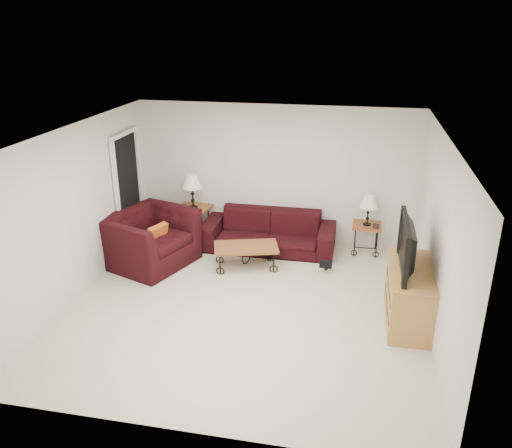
{
  "coord_description": "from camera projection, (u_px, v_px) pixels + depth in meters",
  "views": [
    {
      "loc": [
        1.41,
        -6.31,
        3.86
      ],
      "look_at": [
        0.0,
        0.7,
        1.0
      ],
      "focal_mm": 36.19,
      "sensor_mm": 36.0,
      "label": 1
    }
  ],
  "objects": [
    {
      "name": "sofa",
      "position": [
        269.0,
        231.0,
        9.16
      ],
      "size": [
        2.33,
        0.91,
        0.68
      ],
      "primitive_type": "imported",
      "color": "black",
      "rests_on": "ground"
    },
    {
      "name": "side_table_right",
      "position": [
        366.0,
        239.0,
        9.04
      ],
      "size": [
        0.5,
        0.5,
        0.53
      ],
      "primitive_type": "cube",
      "rotation": [
        0.0,
        0.0,
        -0.02
      ],
      "color": "#9A4A27",
      "rests_on": "ground"
    },
    {
      "name": "wall_left",
      "position": [
        77.0,
        213.0,
        7.43
      ],
      "size": [
        0.02,
        5.0,
        2.5
      ],
      "primitive_type": "cube",
      "color": "silver",
      "rests_on": "ground"
    },
    {
      "name": "ceiling",
      "position": [
        245.0,
        134.0,
        6.51
      ],
      "size": [
        5.0,
        5.0,
        0.0
      ],
      "primitive_type": "plane",
      "color": "white",
      "rests_on": "wall_back"
    },
    {
      "name": "lamp_left",
      "position": [
        192.0,
        191.0,
        9.36
      ],
      "size": [
        0.39,
        0.39,
        0.63
      ],
      "primitive_type": null,
      "rotation": [
        0.0,
        0.0,
        -0.12
      ],
      "color": "black",
      "rests_on": "side_table_left"
    },
    {
      "name": "armchair",
      "position": [
        150.0,
        239.0,
        8.58
      ],
      "size": [
        1.6,
        1.7,
        0.89
      ],
      "primitive_type": "imported",
      "rotation": [
        0.0,
        0.0,
        1.21
      ],
      "color": "black",
      "rests_on": "ground"
    },
    {
      "name": "backpack",
      "position": [
        326.0,
        259.0,
        8.41
      ],
      "size": [
        0.37,
        0.31,
        0.41
      ],
      "primitive_type": "ellipsoid",
      "rotation": [
        0.0,
        0.0,
        0.24
      ],
      "color": "black",
      "rests_on": "ground"
    },
    {
      "name": "ground",
      "position": [
        246.0,
        306.0,
        7.44
      ],
      "size": [
        5.0,
        5.0,
        0.0
      ],
      "primitive_type": "plane",
      "color": "beige",
      "rests_on": "ground"
    },
    {
      "name": "doorway",
      "position": [
        128.0,
        193.0,
        9.01
      ],
      "size": [
        0.08,
        0.94,
        2.04
      ],
      "primitive_type": "cube",
      "color": "black",
      "rests_on": "ground"
    },
    {
      "name": "throw_pillow",
      "position": [
        157.0,
        237.0,
        8.48
      ],
      "size": [
        0.24,
        0.41,
        0.4
      ],
      "primitive_type": "cube",
      "rotation": [
        0.0,
        0.0,
        1.21
      ],
      "color": "orange",
      "rests_on": "armchair"
    },
    {
      "name": "photo_frame_right",
      "position": [
        376.0,
        226.0,
        8.76
      ],
      "size": [
        0.11,
        0.04,
        0.09
      ],
      "primitive_type": "cube",
      "rotation": [
        0.0,
        0.0,
        -0.22
      ],
      "color": "black",
      "rests_on": "side_table_right"
    },
    {
      "name": "photo_frame_left",
      "position": [
        183.0,
        207.0,
        9.35
      ],
      "size": [
        0.13,
        0.02,
        0.1
      ],
      "primitive_type": "cube",
      "rotation": [
        0.0,
        0.0,
        0.05
      ],
      "color": "black",
      "rests_on": "side_table_left"
    },
    {
      "name": "lamp_right",
      "position": [
        368.0,
        210.0,
        8.84
      ],
      "size": [
        0.31,
        0.31,
        0.53
      ],
      "primitive_type": null,
      "rotation": [
        0.0,
        0.0,
        -0.02
      ],
      "color": "black",
      "rests_on": "side_table_right"
    },
    {
      "name": "wall_front",
      "position": [
        187.0,
        326.0,
        4.7
      ],
      "size": [
        5.0,
        0.02,
        2.5
      ],
      "primitive_type": "cube",
      "color": "silver",
      "rests_on": "ground"
    },
    {
      "name": "wall_back",
      "position": [
        276.0,
        175.0,
        9.25
      ],
      "size": [
        5.0,
        0.02,
        2.5
      ],
      "primitive_type": "cube",
      "color": "silver",
      "rests_on": "ground"
    },
    {
      "name": "wall_right",
      "position": [
        439.0,
        240.0,
        6.52
      ],
      "size": [
        0.02,
        5.0,
        2.5
      ],
      "primitive_type": "cube",
      "color": "silver",
      "rests_on": "ground"
    },
    {
      "name": "tv_stand",
      "position": [
        409.0,
        295.0,
        6.93
      ],
      "size": [
        0.55,
        1.31,
        0.79
      ],
      "primitive_type": "cube",
      "color": "#C38048",
      "rests_on": "ground"
    },
    {
      "name": "television",
      "position": [
        414.0,
        246.0,
        6.66
      ],
      "size": [
        0.15,
        1.18,
        0.68
      ],
      "primitive_type": "imported",
      "rotation": [
        0.0,
        0.0,
        -1.57
      ],
      "color": "black",
      "rests_on": "tv_stand"
    },
    {
      "name": "side_table_left",
      "position": [
        194.0,
        223.0,
        9.6
      ],
      "size": [
        0.64,
        0.64,
        0.63
      ],
      "primitive_type": "cube",
      "rotation": [
        0.0,
        0.0,
        -0.12
      ],
      "color": "#9A4A27",
      "rests_on": "ground"
    },
    {
      "name": "coffee_table",
      "position": [
        246.0,
        257.0,
        8.52
      ],
      "size": [
        1.15,
        0.83,
        0.39
      ],
      "primitive_type": "cube",
      "rotation": [
        0.0,
        0.0,
        0.28
      ],
      "color": "#9A4A27",
      "rests_on": "ground"
    }
  ]
}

